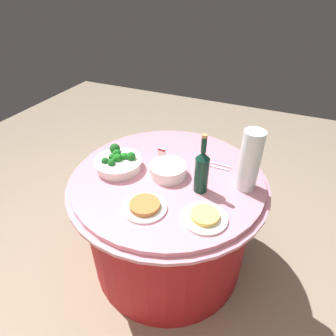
# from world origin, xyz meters

# --- Properties ---
(ground_plane) EXTENTS (6.00, 6.00, 0.00)m
(ground_plane) POSITION_xyz_m (0.00, 0.00, 0.00)
(ground_plane) COLOR gray
(buffet_table) EXTENTS (1.16, 1.16, 0.74)m
(buffet_table) POSITION_xyz_m (0.00, 0.00, 0.38)
(buffet_table) COLOR maroon
(buffet_table) RESTS_ON ground_plane
(broccoli_bowl) EXTENTS (0.28, 0.28, 0.11)m
(broccoli_bowl) POSITION_xyz_m (0.30, 0.05, 0.78)
(broccoli_bowl) COLOR white
(broccoli_bowl) RESTS_ON buffet_table
(plate_stack) EXTENTS (0.21, 0.21, 0.07)m
(plate_stack) POSITION_xyz_m (-0.00, -0.00, 0.78)
(plate_stack) COLOR white
(plate_stack) RESTS_ON buffet_table
(wine_bottle) EXTENTS (0.07, 0.07, 0.34)m
(wine_bottle) POSITION_xyz_m (-0.21, 0.05, 0.87)
(wine_bottle) COLOR #0D2F24
(wine_bottle) RESTS_ON buffet_table
(decorative_fruit_vase) EXTENTS (0.11, 0.11, 0.34)m
(decorative_fruit_vase) POSITION_xyz_m (-0.43, -0.07, 0.89)
(decorative_fruit_vase) COLOR silver
(decorative_fruit_vase) RESTS_ON buffet_table
(serving_tongs) EXTENTS (0.17, 0.05, 0.01)m
(serving_tongs) POSITION_xyz_m (-0.23, -0.20, 0.74)
(serving_tongs) COLOR silver
(serving_tongs) RESTS_ON buffet_table
(food_plate_peanuts) EXTENTS (0.22, 0.22, 0.04)m
(food_plate_peanuts) POSITION_xyz_m (-0.01, 0.30, 0.75)
(food_plate_peanuts) COLOR white
(food_plate_peanuts) RESTS_ON buffet_table
(food_plate_noodles) EXTENTS (0.22, 0.22, 0.03)m
(food_plate_noodles) POSITION_xyz_m (-0.30, 0.25, 0.75)
(food_plate_noodles) COLOR white
(food_plate_noodles) RESTS_ON buffet_table
(label_placard_front) EXTENTS (0.05, 0.01, 0.05)m
(label_placard_front) POSITION_xyz_m (0.12, -0.17, 0.77)
(label_placard_front) COLOR white
(label_placard_front) RESTS_ON buffet_table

